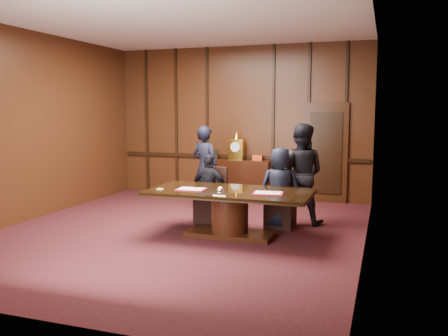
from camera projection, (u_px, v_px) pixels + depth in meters
name	position (u px, v px, depth m)	size (l,w,h in m)	color
room	(184.00, 129.00, 7.85)	(7.00, 7.04, 3.50)	black
sideboard	(236.00, 178.00, 10.96)	(1.60, 0.45, 1.54)	black
conference_table	(230.00, 206.00, 7.64)	(2.62, 1.32, 0.76)	black
folder_left	(191.00, 189.00, 7.67)	(0.48, 0.35, 0.02)	maroon
folder_right	(268.00, 193.00, 7.30)	(0.50, 0.39, 0.02)	maroon
inkstand	(221.00, 191.00, 7.18)	(0.20, 0.14, 0.12)	white
notepad	(160.00, 189.00, 7.69)	(0.10, 0.07, 0.01)	#E5E470
chair_left	(211.00, 206.00, 8.70)	(0.52, 0.52, 0.99)	black
chair_right	(281.00, 211.00, 8.28)	(0.49, 0.49, 0.99)	black
signatory_left	(210.00, 189.00, 8.59)	(0.73, 0.30, 1.25)	black
signatory_right	(280.00, 188.00, 8.16)	(0.69, 0.45, 1.42)	black
witness_left	(205.00, 167.00, 9.84)	(0.63, 0.41, 1.72)	black
witness_right	(300.00, 174.00, 8.50)	(0.88, 0.68, 1.81)	black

